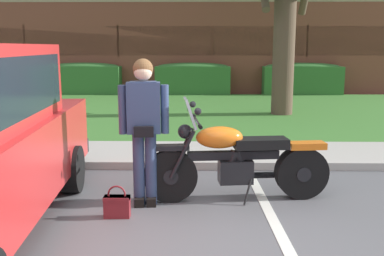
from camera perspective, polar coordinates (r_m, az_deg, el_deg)
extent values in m
plane|color=#565659|center=(4.21, -0.51, -15.37)|extent=(140.00, 140.00, 0.00)
cube|color=#ADA89E|center=(6.76, 0.06, -4.76)|extent=(60.00, 0.20, 0.12)
cube|color=#ADA89E|center=(7.59, 0.15, -3.22)|extent=(60.00, 1.50, 0.08)
cube|color=#3D752D|center=(12.53, 0.45, 2.18)|extent=(60.00, 8.56, 0.06)
cube|color=silver|center=(4.46, 11.70, -13.98)|extent=(0.25, 4.40, 0.01)
cylinder|color=black|center=(5.28, -2.78, -6.23)|extent=(0.65, 0.17, 0.64)
cylinder|color=black|center=(5.28, -2.78, -6.23)|extent=(0.19, 0.14, 0.18)
cylinder|color=black|center=(5.58, 13.96, -5.61)|extent=(0.66, 0.25, 0.64)
cylinder|color=black|center=(5.58, 13.96, -5.61)|extent=(0.20, 0.22, 0.18)
cube|color=black|center=(5.19, -2.81, -2.52)|extent=(0.45, 0.19, 0.06)
cube|color=orange|center=(5.51, 14.61, -2.19)|extent=(0.46, 0.25, 0.08)
cylinder|color=black|center=(5.13, -1.25, -3.47)|extent=(0.31, 0.08, 0.58)
cylinder|color=black|center=(5.29, -1.37, -3.05)|extent=(0.31, 0.08, 0.58)
sphere|color=black|center=(5.16, -0.92, -0.46)|extent=(0.17, 0.17, 0.17)
cylinder|color=black|center=(5.15, 0.63, 0.88)|extent=(0.11, 0.72, 0.03)
cylinder|color=black|center=(4.80, 1.07, 0.17)|extent=(0.05, 0.10, 0.04)
cylinder|color=black|center=(5.50, 0.24, 1.50)|extent=(0.05, 0.10, 0.04)
sphere|color=black|center=(4.83, 0.76, 2.16)|extent=(0.08, 0.08, 0.08)
sphere|color=black|center=(5.42, 0.09, 3.07)|extent=(0.08, 0.08, 0.08)
cube|color=#B2BCC6|center=(5.13, -0.26, 1.97)|extent=(0.18, 0.37, 0.35)
cube|color=black|center=(5.30, 5.35, -3.50)|extent=(1.10, 0.22, 0.10)
ellipsoid|color=orange|center=(5.22, 3.55, -1.21)|extent=(0.59, 0.38, 0.26)
cube|color=black|center=(5.34, 8.86, -1.94)|extent=(0.67, 0.35, 0.12)
cube|color=black|center=(5.36, 5.63, -5.57)|extent=(0.42, 0.28, 0.28)
cylinder|color=black|center=(5.31, 5.29, -3.93)|extent=(0.19, 0.14, 0.21)
cylinder|color=black|center=(5.32, 6.02, -3.90)|extent=(0.19, 0.14, 0.21)
cylinder|color=black|center=(5.59, 9.08, -6.02)|extent=(0.61, 0.14, 0.08)
cylinder|color=black|center=(5.65, 11.06, -5.93)|extent=(0.61, 0.14, 0.08)
cylinder|color=black|center=(5.29, 7.20, -8.19)|extent=(0.11, 0.13, 0.30)
cube|color=black|center=(5.30, -5.26, -9.26)|extent=(0.13, 0.25, 0.10)
cube|color=black|center=(5.30, -6.79, -9.27)|extent=(0.13, 0.25, 0.10)
cylinder|color=navy|center=(5.20, -5.33, -5.24)|extent=(0.14, 0.14, 0.86)
cylinder|color=navy|center=(5.21, -6.88, -5.26)|extent=(0.14, 0.14, 0.86)
cube|color=navy|center=(5.06, -6.26, 2.62)|extent=(0.40, 0.25, 0.58)
cube|color=navy|center=(5.03, -6.32, 5.67)|extent=(0.32, 0.23, 0.06)
sphere|color=beige|center=(5.02, -6.35, 7.26)|extent=(0.21, 0.21, 0.21)
sphere|color=brown|center=(5.03, -6.36, 7.61)|extent=(0.23, 0.23, 0.23)
cube|color=black|center=(4.97, -6.25, -0.44)|extent=(0.23, 0.12, 0.12)
cylinder|color=navy|center=(5.06, -3.54, 2.44)|extent=(0.09, 0.09, 0.56)
cylinder|color=navy|center=(5.07, -8.97, 2.35)|extent=(0.09, 0.09, 0.56)
cube|color=maroon|center=(4.94, -9.65, -9.98)|extent=(0.28, 0.12, 0.24)
cube|color=maroon|center=(4.91, -9.70, -8.91)|extent=(0.28, 0.13, 0.04)
torus|color=maroon|center=(4.90, -9.71, -8.45)|extent=(0.20, 0.02, 0.20)
cube|color=black|center=(4.11, -21.41, 4.79)|extent=(0.25, 2.72, 0.55)
cube|color=black|center=(6.92, -21.06, -2.22)|extent=(1.90, 0.25, 0.20)
cylinder|color=black|center=(5.84, -15.34, -5.16)|extent=(0.29, 0.62, 0.60)
cylinder|color=brown|center=(11.95, 11.76, 9.61)|extent=(0.56, 0.56, 3.40)
cube|color=#336B2D|center=(17.49, -13.71, 5.95)|extent=(2.79, 0.90, 1.10)
ellipsoid|color=#336B2D|center=(17.45, -13.79, 7.75)|extent=(2.66, 0.84, 0.28)
cube|color=#336B2D|center=(16.93, 0.10, 6.11)|extent=(2.82, 0.90, 1.10)
ellipsoid|color=#336B2D|center=(16.90, 0.10, 7.97)|extent=(2.68, 0.84, 0.28)
cube|color=#336B2D|center=(17.37, 13.99, 5.92)|extent=(2.96, 0.90, 1.10)
ellipsoid|color=#336B2D|center=(17.34, 14.07, 7.73)|extent=(2.81, 0.84, 0.28)
cube|color=brown|center=(22.09, 2.25, 10.54)|extent=(21.25, 9.87, 3.73)
cube|color=#4C4742|center=(22.18, 2.29, 15.62)|extent=(21.46, 9.96, 0.20)
cube|color=#1E282D|center=(17.19, 2.64, 11.18)|extent=(18.06, 0.06, 1.10)
cube|color=brown|center=(18.44, -20.82, 10.47)|extent=(0.08, 0.04, 1.20)
cube|color=brown|center=(17.45, -9.52, 11.04)|extent=(0.08, 0.04, 1.20)
cube|color=brown|center=(17.18, 2.65, 11.18)|extent=(0.08, 0.04, 1.20)
cube|color=brown|center=(17.66, 14.66, 10.84)|extent=(0.08, 0.04, 1.20)
cube|color=#473323|center=(17.86, 16.50, 7.52)|extent=(1.00, 0.08, 2.10)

